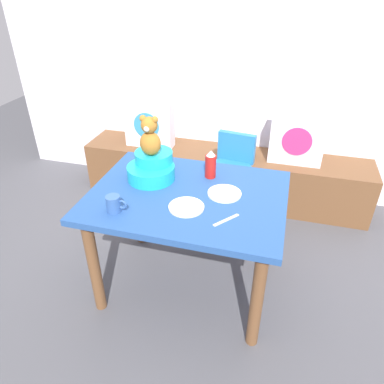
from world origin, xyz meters
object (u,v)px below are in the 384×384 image
Objects in this scene: dinner_plate_near at (186,207)px; dinner_plate_far at (224,193)px; pillow_floral_left at (149,123)px; book_stack at (243,152)px; infant_seat_teal at (152,167)px; pillow_floral_right at (297,138)px; ketchup_bottle at (211,165)px; highchair at (230,171)px; teddy_bear at (150,137)px; dining_table at (188,209)px; coffee_mug at (114,204)px.

dinner_plate_near is 1.00× the size of dinner_plate_far.
pillow_floral_left is 0.90m from book_stack.
pillow_floral_right is at bearing 49.62° from infant_seat_teal.
highchair is at bearing 84.57° from ketchup_bottle.
teddy_bear is (-0.88, -1.04, 0.34)m from pillow_floral_right.
book_stack is 1.19m from infant_seat_teal.
dining_table is at bearing -100.10° from highchair.
infant_seat_teal is 0.42m from dinner_plate_near.
dinner_plate_near is at bearing -97.18° from ketchup_bottle.
pillow_floral_right is 0.65m from highchair.
ketchup_bottle reaches higher than dining_table.
pillow_floral_left is at bearing 104.22° from coffee_mug.
teddy_bear is 2.08× the size of coffee_mug.
dinner_plate_near is 0.26m from dinner_plate_far.
dinner_plate_near is at bearing -42.19° from infant_seat_teal.
dinner_plate_far is (0.48, -0.08, -0.27)m from teddy_bear.
highchair is 1.17m from coffee_mug.
pillow_floral_right is 1.44m from dinner_plate_near.
pillow_floral_left and infant_seat_teal have the same top height.
pillow_floral_left is 1.17m from teddy_bear.
dinner_plate_far is at bearing 12.67° from dining_table.
book_stack is 0.61× the size of infant_seat_teal.
book_stack is at bearing 1.37° from pillow_floral_left.
pillow_floral_left is 3.67× the size of coffee_mug.
pillow_floral_left is 1.51m from dinner_plate_near.
pillow_floral_right is at bearing 60.54° from ketchup_bottle.
highchair reaches higher than book_stack.
dinner_plate_far is (0.18, 0.20, 0.00)m from dinner_plate_near.
dining_table is (-0.17, -1.19, 0.14)m from book_stack.
dining_table is 4.63× the size of teddy_bear.
dining_table is at bearing -25.50° from teddy_bear.
pillow_floral_right is 2.20× the size of book_stack.
infant_seat_teal is (0.43, -1.04, 0.13)m from pillow_floral_left.
infant_seat_teal is 2.75× the size of coffee_mug.
pillow_floral_left is 1.36m from dining_table.
infant_seat_teal reaches higher than coffee_mug.
pillow_floral_left is at bearing -178.63° from book_stack.
teddy_bear reaches higher than ketchup_bottle.
infant_seat_teal reaches higher than dining_table.
dinner_plate_near and dinner_plate_far have the same top height.
coffee_mug is at bearing -139.66° from dining_table.
teddy_bear is at bearing -67.42° from pillow_floral_left.
dining_table is 0.25m from dinner_plate_far.
pillow_floral_left is 0.38× the size of dining_table.
highchair is 2.39× the size of infant_seat_teal.
highchair is (0.84, -0.42, -0.16)m from pillow_floral_left.
ketchup_bottle is at bearing -95.36° from book_stack.
ketchup_bottle is 0.24m from dinner_plate_far.
dining_table reaches higher than book_stack.
book_stack is at bearing 84.64° from ketchup_bottle.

